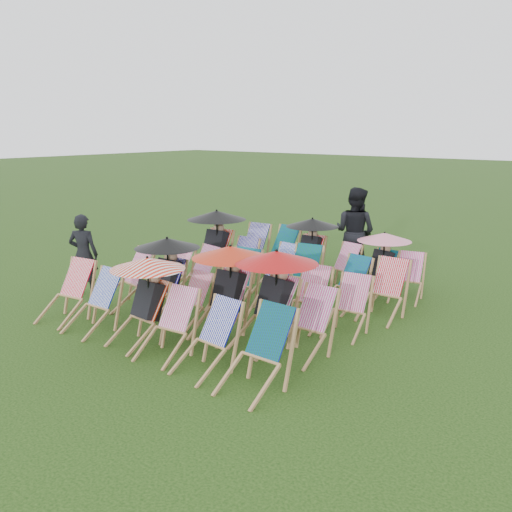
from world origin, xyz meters
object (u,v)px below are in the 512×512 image
Objects in this scene: deckchair_29 at (407,278)px; person_rear at (355,232)px; deckchair_0 at (66,292)px; person_left at (83,254)px; deckchair_5 at (256,352)px.

person_rear is (-1.64, 0.96, 0.53)m from deckchair_29.
deckchair_0 is at bearing -142.74° from deckchair_29.
deckchair_0 reaches higher than deckchair_29.
deckchair_0 is 1.55m from person_left.
deckchair_5 is 4.68m from deckchair_29.
deckchair_0 is 6.07m from deckchair_29.
deckchair_0 is 4.10m from deckchair_5.
deckchair_5 reaches higher than deckchair_29.
person_left reaches higher than deckchair_29.
deckchair_5 is at bearing -100.33° from deckchair_29.
deckchair_29 is at bearing 151.40° from person_rear.
deckchair_5 is 5.29m from person_left.
deckchair_0 is 0.51× the size of person_rear.
deckchair_0 is 1.11× the size of deckchair_29.
person_rear reaches higher than deckchair_29.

